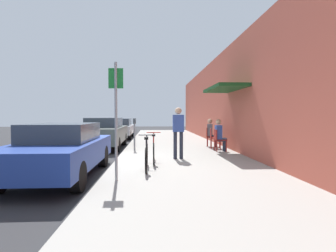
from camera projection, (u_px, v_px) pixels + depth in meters
The scene contains 16 objects.
ground_plane at pixel (115, 165), 8.42m from camera, with size 60.00×60.00×0.00m, color #2D2D30.
sidewalk_slab at pixel (179, 153), 10.54m from camera, with size 4.50×32.00×0.12m, color #9E9B93.
building_facade at pixel (239, 97), 10.59m from camera, with size 1.40×32.00×4.58m.
parked_car_0 at pixel (61, 149), 6.69m from camera, with size 1.80×4.40×1.35m.
parked_car_1 at pixel (104, 132), 12.60m from camera, with size 1.80×4.40×1.45m.
parked_car_2 at pixel (119, 128), 18.40m from camera, with size 1.80×4.40×1.35m.
parking_meter at pixel (134, 132), 11.01m from camera, with size 0.12×0.10×1.32m.
street_sign at pixel (116, 112), 5.83m from camera, with size 0.32×0.06×2.60m.
bicycle_0 at pixel (146, 156), 7.02m from camera, with size 0.46×1.71×0.90m.
bicycle_1 at pixel (154, 151), 8.13m from camera, with size 0.46×1.71×0.90m.
cafe_chair_0 at pixel (218, 139), 10.66m from camera, with size 0.45×0.45×0.87m.
seated_patron_0 at pixel (220, 134), 10.66m from camera, with size 0.43×0.36×1.29m.
cafe_chair_1 at pixel (214, 137), 11.50m from camera, with size 0.50×0.50×0.87m.
cafe_chair_2 at pixel (210, 136), 12.28m from camera, with size 0.54×0.54×0.87m.
seated_patron_2 at pixel (211, 132), 12.26m from camera, with size 0.50×0.45×1.29m.
pedestrian_standing at pixel (178, 129), 8.76m from camera, with size 0.36×0.22×1.70m.
Camera 1 is at (1.21, -8.45, 1.55)m, focal length 28.42 mm.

